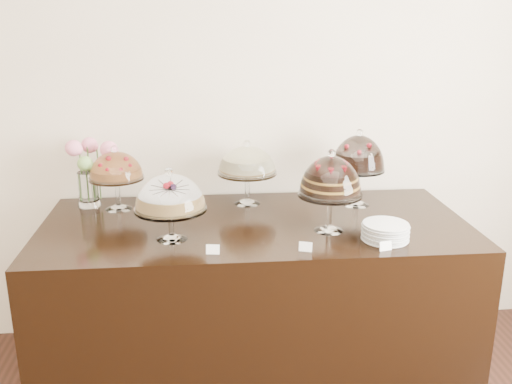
{
  "coord_description": "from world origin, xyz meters",
  "views": [
    {
      "loc": [
        -0.01,
        -0.32,
        1.93
      ],
      "look_at": [
        0.24,
        2.4,
        1.08
      ],
      "focal_mm": 40.0,
      "sensor_mm": 36.0,
      "label": 1
    }
  ],
  "objects": [
    {
      "name": "flower_vase",
      "position": [
        -0.65,
        2.81,
        1.12
      ],
      "size": [
        0.28,
        0.26,
        0.38
      ],
      "color": "white",
      "rests_on": "display_counter"
    },
    {
      "name": "cake_stand_dark_choco",
      "position": [
        0.84,
        2.68,
        1.18
      ],
      "size": [
        0.3,
        0.3,
        0.43
      ],
      "color": "white",
      "rests_on": "display_counter"
    },
    {
      "name": "cake_stand_sugar_sponge",
      "position": [
        -0.18,
        2.25,
        1.12
      ],
      "size": [
        0.34,
        0.34,
        0.36
      ],
      "color": "white",
      "rests_on": "display_counter"
    },
    {
      "name": "price_card_extra",
      "position": [
        0.43,
        2.05,
        0.92
      ],
      "size": [
        0.06,
        0.03,
        0.04
      ],
      "primitive_type": "cube",
      "rotation": [
        -0.21,
        0.0,
        -0.33
      ],
      "color": "white",
      "rests_on": "display_counter"
    },
    {
      "name": "plate_stack",
      "position": [
        0.84,
        2.15,
        0.94
      ],
      "size": [
        0.22,
        0.22,
        0.08
      ],
      "color": "silver",
      "rests_on": "display_counter"
    },
    {
      "name": "price_card_left",
      "position": [
        0.01,
        2.06,
        0.92
      ],
      "size": [
        0.06,
        0.02,
        0.04
      ],
      "primitive_type": "cube",
      "rotation": [
        -0.21,
        0.0,
        -0.14
      ],
      "color": "white",
      "rests_on": "display_counter"
    },
    {
      "name": "cake_stand_fruit_tart",
      "position": [
        -0.49,
        2.73,
        1.13
      ],
      "size": [
        0.3,
        0.3,
        0.36
      ],
      "color": "white",
      "rests_on": "display_counter"
    },
    {
      "name": "cake_stand_cheesecake",
      "position": [
        0.22,
        2.77,
        1.14
      ],
      "size": [
        0.33,
        0.33,
        0.37
      ],
      "color": "white",
      "rests_on": "display_counter"
    },
    {
      "name": "price_card_right",
      "position": [
        0.8,
        2.02,
        0.92
      ],
      "size": [
        0.06,
        0.03,
        0.04
      ],
      "primitive_type": "cube",
      "rotation": [
        -0.21,
        0.0,
        0.22
      ],
      "color": "white",
      "rests_on": "display_counter"
    },
    {
      "name": "wall_back",
      "position": [
        0.0,
        3.0,
        1.5
      ],
      "size": [
        5.0,
        0.04,
        3.0
      ],
      "primitive_type": "cube",
      "color": "beige",
      "rests_on": "ground"
    },
    {
      "name": "display_counter",
      "position": [
        0.24,
        2.45,
        0.45
      ],
      "size": [
        2.2,
        1.0,
        0.9
      ],
      "primitive_type": "cube",
      "color": "black",
      "rests_on": "ground"
    },
    {
      "name": "cake_stand_choco_layer",
      "position": [
        0.59,
        2.3,
        1.17
      ],
      "size": [
        0.31,
        0.31,
        0.42
      ],
      "color": "white",
      "rests_on": "display_counter"
    }
  ]
}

